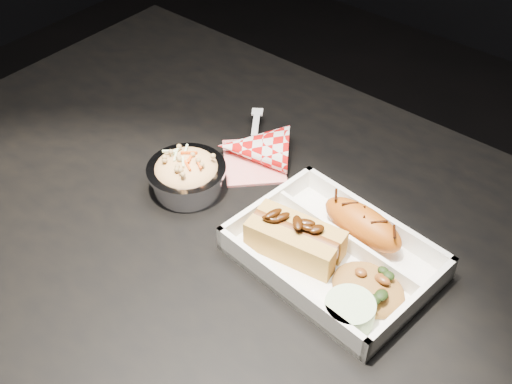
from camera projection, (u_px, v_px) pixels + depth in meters
dining_table at (247, 280)px, 0.93m from camera, size 1.20×0.80×0.75m
food_tray at (334, 257)px, 0.83m from camera, size 0.27×0.20×0.04m
fried_pastry at (362, 224)px, 0.85m from camera, size 0.13×0.06×0.05m
hotdog at (295, 237)px, 0.83m from camera, size 0.13×0.08×0.06m
fried_rice_mound at (369, 283)px, 0.78m from camera, size 0.10×0.09×0.03m
cupcake_liner at (349, 311)px, 0.75m from camera, size 0.06×0.06×0.03m
foil_coleslaw_cup at (187, 173)px, 0.92m from camera, size 0.11×0.11×0.07m
napkin_fork at (253, 148)px, 0.99m from camera, size 0.15×0.17×0.10m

